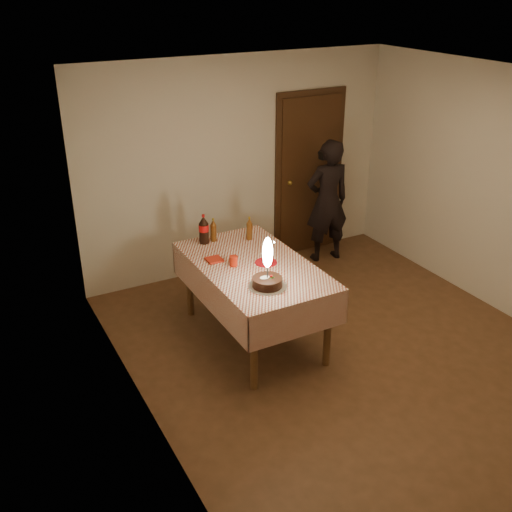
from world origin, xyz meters
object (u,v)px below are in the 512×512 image
red_plate (266,262)px  red_cup (234,261)px  birthday_cake (267,275)px  photographer (327,201)px  cola_bottle (204,229)px  dining_table (254,274)px  amber_bottle_left (213,230)px  amber_bottle_right (249,229)px  clear_cup (267,259)px

red_plate → red_cup: 0.32m
birthday_cake → photographer: bearing=43.1°
red_plate → cola_bottle: cola_bottle is taller
dining_table → photographer: size_ratio=1.08×
dining_table → red_cup: (-0.19, 0.06, 0.16)m
cola_bottle → amber_bottle_left: (0.11, 0.00, -0.03)m
cola_bottle → photographer: (1.94, 0.55, -0.20)m
red_cup → photographer: 2.25m
dining_table → photographer: bearing=35.9°
dining_table → red_cup: size_ratio=17.20×
red_cup → amber_bottle_right: (0.43, 0.49, 0.07)m
dining_table → clear_cup: clear_cup is taller
cola_bottle → amber_bottle_right: size_ratio=1.25×
cola_bottle → amber_bottle_left: bearing=2.1°
amber_bottle_right → photographer: 1.64m
cola_bottle → red_plate: bearing=-64.9°
red_plate → clear_cup: bearing=-69.1°
birthday_cake → red_cup: size_ratio=4.83×
birthday_cake → amber_bottle_left: birthday_cake is taller
amber_bottle_right → birthday_cake: bearing=-109.1°
dining_table → amber_bottle_left: amber_bottle_left is taller
cola_bottle → red_cup: bearing=-87.1°
red_cup → amber_bottle_right: amber_bottle_right is taller
clear_cup → cola_bottle: size_ratio=0.28×
clear_cup → amber_bottle_right: 0.61m
cola_bottle → birthday_cake: bearing=-84.5°
birthday_cake → clear_cup: bearing=61.2°
clear_cup → amber_bottle_left: size_ratio=0.35×
dining_table → amber_bottle_right: (0.25, 0.55, 0.23)m
red_plate → amber_bottle_right: amber_bottle_right is taller
birthday_cake → red_cup: bearing=98.5°
dining_table → red_plate: 0.17m
amber_bottle_left → clear_cup: bearing=-72.5°
amber_bottle_right → cola_bottle: bearing=163.2°
clear_cup → amber_bottle_left: (-0.23, 0.74, 0.07)m
red_plate → amber_bottle_left: size_ratio=0.86×
dining_table → birthday_cake: size_ratio=3.56×
clear_cup → amber_bottle_left: 0.78m
amber_bottle_left → cola_bottle: bearing=-177.9°
dining_table → red_plate: red_plate is taller
red_plate → amber_bottle_right: 0.61m
red_plate → amber_bottle_right: size_ratio=0.86×
birthday_cake → cola_bottle: 1.16m
cola_bottle → photographer: photographer is taller
dining_table → clear_cup: (0.13, -0.04, 0.16)m
dining_table → cola_bottle: cola_bottle is taller
clear_cup → red_plate: bearing=110.9°
dining_table → cola_bottle: size_ratio=5.42×
amber_bottle_right → photographer: (1.48, 0.69, -0.16)m
clear_cup → amber_bottle_right: size_ratio=0.35×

